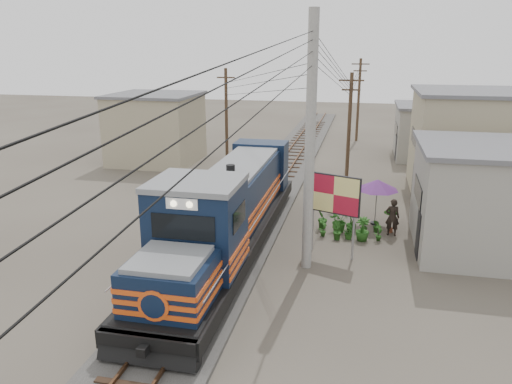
% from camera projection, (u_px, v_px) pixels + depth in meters
% --- Properties ---
extents(ground, '(120.00, 120.00, 0.00)m').
position_uv_depth(ground, '(227.00, 254.00, 21.61)').
color(ground, '#473F35').
rests_on(ground, ground).
extents(ballast, '(3.60, 70.00, 0.16)m').
position_uv_depth(ballast, '(270.00, 189.00, 30.95)').
color(ballast, '#595651').
rests_on(ballast, ground).
extents(track, '(1.15, 70.00, 0.12)m').
position_uv_depth(track, '(270.00, 186.00, 30.90)').
color(track, '#51331E').
rests_on(track, ground).
extents(locomotive, '(3.10, 16.88, 4.18)m').
position_uv_depth(locomotive, '(227.00, 214.00, 21.23)').
color(locomotive, black).
rests_on(locomotive, ground).
extents(utility_pole_main, '(0.40, 0.40, 10.00)m').
position_uv_depth(utility_pole_main, '(310.00, 146.00, 19.00)').
color(utility_pole_main, '#9E9B93').
rests_on(utility_pole_main, ground).
extents(wooden_pole_mid, '(1.60, 0.24, 7.00)m').
position_uv_depth(wooden_pole_mid, '(349.00, 124.00, 32.74)').
color(wooden_pole_mid, '#4C3826').
rests_on(wooden_pole_mid, ground).
extents(wooden_pole_far, '(1.60, 0.24, 7.50)m').
position_uv_depth(wooden_pole_far, '(359.00, 98.00, 45.72)').
color(wooden_pole_far, '#4C3826').
rests_on(wooden_pole_far, ground).
extents(wooden_pole_left, '(1.60, 0.24, 7.00)m').
position_uv_depth(wooden_pole_left, '(226.00, 112.00, 38.43)').
color(wooden_pole_left, '#4C3826').
rests_on(wooden_pole_left, ground).
extents(power_lines, '(9.65, 19.00, 3.30)m').
position_uv_depth(power_lines, '(264.00, 66.00, 27.43)').
color(power_lines, black).
rests_on(power_lines, ground).
extents(shophouse_front, '(7.35, 6.30, 4.70)m').
position_uv_depth(shophouse_front, '(503.00, 199.00, 21.39)').
color(shophouse_front, gray).
rests_on(shophouse_front, ground).
extents(shophouse_mid, '(8.40, 7.35, 6.20)m').
position_uv_depth(shophouse_mid, '(485.00, 143.00, 29.39)').
color(shophouse_mid, tan).
rests_on(shophouse_mid, ground).
extents(shophouse_back, '(6.30, 6.30, 4.20)m').
position_uv_depth(shophouse_back, '(436.00, 131.00, 39.35)').
color(shophouse_back, gray).
rests_on(shophouse_back, ground).
extents(shophouse_left, '(6.30, 6.30, 5.20)m').
position_uv_depth(shophouse_left, '(156.00, 128.00, 37.89)').
color(shophouse_left, tan).
rests_on(shophouse_left, ground).
extents(billboard, '(2.21, 0.91, 3.57)m').
position_uv_depth(billboard, '(334.00, 196.00, 20.80)').
color(billboard, '#99999E').
rests_on(billboard, ground).
extents(market_umbrella, '(2.64, 2.64, 2.34)m').
position_uv_depth(market_umbrella, '(377.00, 185.00, 24.63)').
color(market_umbrella, black).
rests_on(market_umbrella, ground).
extents(vendor, '(0.66, 0.43, 1.81)m').
position_uv_depth(vendor, '(392.00, 217.00, 23.51)').
color(vendor, black).
rests_on(vendor, ground).
extents(plant_nursery, '(3.24, 2.02, 1.12)m').
position_uv_depth(plant_nursery, '(345.00, 224.00, 23.74)').
color(plant_nursery, '#215418').
rests_on(plant_nursery, ground).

